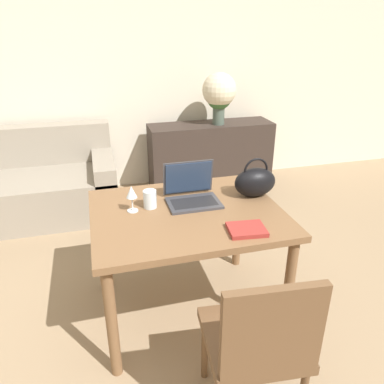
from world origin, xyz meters
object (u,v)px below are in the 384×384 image
Objects in this scene: couch at (36,187)px; wine_glass at (132,193)px; chair at (259,340)px; drinking_glass at (150,199)px; handbag at (255,182)px; laptop at (191,191)px; flower_vase at (219,93)px.

wine_glass reaches higher than couch.
chair is 1.03m from drinking_glass.
handbag is (0.79, 0.01, -0.02)m from wine_glass.
handbag is (0.36, 0.92, 0.34)m from chair.
couch is at bearing 115.11° from wine_glass.
flower_vase is (0.78, 1.75, 0.28)m from laptop.
laptop is 0.27m from drinking_glass.
handbag is 0.50× the size of flower_vase.
handbag reaches higher than drinking_glass.
couch is at bearing 125.64° from laptop.
flower_vase is at bearing 59.59° from drinking_glass.
chair is 1.06m from wine_glass.
wine_glass is at bearing -64.89° from couch.
laptop is 1.18× the size of handbag.
handbag is at bearing -101.53° from flower_vase.
laptop reaches higher than couch.
flower_vase reaches higher than couch.
wine_glass is 0.30× the size of flower_vase.
wine_glass is 2.15m from flower_vase.
laptop is at bearing 6.81° from drinking_glass.
wine_glass is (-0.42, 0.90, 0.36)m from chair.
drinking_glass is (0.89, -1.65, 0.51)m from couch.
flower_vase is (0.73, 2.71, 0.59)m from chair.
couch is 1.95m from drinking_glass.
drinking_glass is 2.08m from flower_vase.
drinking_glass is (-0.27, -0.03, -0.01)m from laptop.
handbag reaches higher than wine_glass.
chair is 1.04m from handbag.
couch is at bearing 120.60° from chair.
wine_glass reaches higher than drinking_glass.
drinking_glass reaches higher than couch.
couch is 2.81× the size of flower_vase.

